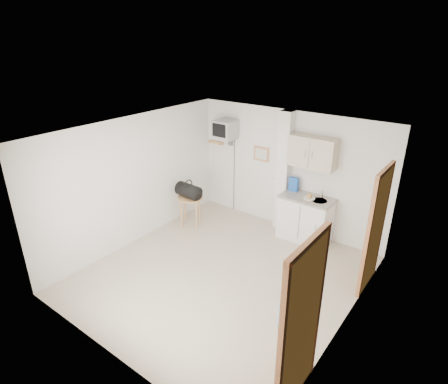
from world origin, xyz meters
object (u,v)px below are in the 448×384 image
Objects in this scene: round_table at (190,201)px; water_bottle at (281,316)px; duffel_bag at (189,191)px; crt_television at (225,130)px.

round_table is 1.87× the size of water_bottle.
round_table is at bearing 83.55° from duffel_bag.
round_table reaches higher than water_bottle.
duffel_bag is (-0.01, -0.03, 0.26)m from round_table.
round_table is at bearing -101.64° from crt_television.
crt_television is 3.26× the size of round_table.
duffel_bag is (-0.21, -1.00, -1.12)m from crt_television.
water_bottle is (3.06, -1.48, -0.65)m from duffel_bag.
water_bottle is at bearing -26.39° from round_table.
duffel_bag reaches higher than round_table.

